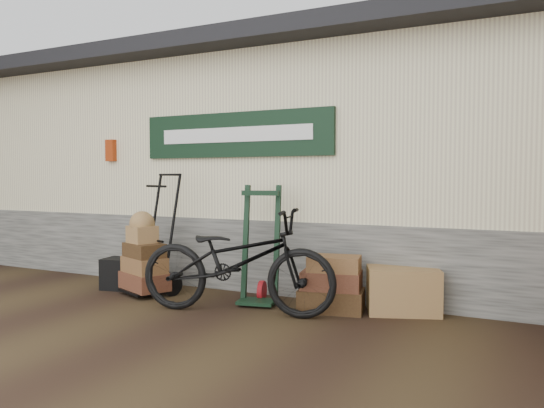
# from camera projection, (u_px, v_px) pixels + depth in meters

# --- Properties ---
(ground) EXTENTS (80.00, 80.00, 0.00)m
(ground) POSITION_uv_depth(u_px,v_px,m) (214.00, 312.00, 5.63)
(ground) COLOR black
(ground) RESTS_ON ground
(station_building) EXTENTS (14.40, 4.10, 3.20)m
(station_building) POSITION_uv_depth(u_px,v_px,m) (311.00, 165.00, 7.99)
(station_building) COLOR #4C4C47
(station_building) RESTS_ON ground
(porter_trolley) EXTENTS (0.91, 0.81, 1.51)m
(porter_trolley) POSITION_uv_depth(u_px,v_px,m) (157.00, 232.00, 6.51)
(porter_trolley) COLOR black
(porter_trolley) RESTS_ON ground
(green_barrow) EXTENTS (0.55, 0.50, 1.33)m
(green_barrow) POSITION_uv_depth(u_px,v_px,m) (260.00, 245.00, 5.98)
(green_barrow) COLOR black
(green_barrow) RESTS_ON ground
(suitcase_stack) EXTENTS (0.75, 0.55, 0.60)m
(suitcase_stack) POSITION_uv_depth(u_px,v_px,m) (331.00, 283.00, 5.65)
(suitcase_stack) COLOR #372111
(suitcase_stack) RESTS_ON ground
(wicker_hamper) EXTENTS (0.85, 0.70, 0.48)m
(wicker_hamper) POSITION_uv_depth(u_px,v_px,m) (403.00, 290.00, 5.57)
(wicker_hamper) COLOR brown
(wicker_hamper) RESTS_ON ground
(black_trunk) EXTENTS (0.45, 0.40, 0.39)m
(black_trunk) POSITION_uv_depth(u_px,v_px,m) (120.00, 273.00, 6.76)
(black_trunk) COLOR black
(black_trunk) RESTS_ON ground
(bicycle) EXTENTS (1.13, 2.22, 1.23)m
(bicycle) POSITION_uv_depth(u_px,v_px,m) (237.00, 255.00, 5.52)
(bicycle) COLOR black
(bicycle) RESTS_ON ground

